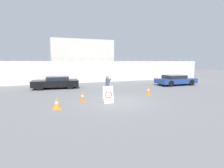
# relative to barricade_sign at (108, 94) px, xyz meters

# --- Properties ---
(ground_plane) EXTENTS (90.00, 90.00, 0.00)m
(ground_plane) POSITION_rel_barricade_sign_xyz_m (0.59, 0.15, -0.53)
(ground_plane) COLOR #5B5B5E
(perimeter_wall) EXTENTS (36.00, 0.30, 3.14)m
(perimeter_wall) POSITION_rel_barricade_sign_xyz_m (0.59, 11.30, 0.82)
(perimeter_wall) COLOR silver
(perimeter_wall) RESTS_ON ground_plane
(building_block) EXTENTS (8.53, 7.18, 5.66)m
(building_block) POSITION_rel_barricade_sign_xyz_m (1.20, 16.61, 2.30)
(building_block) COLOR beige
(building_block) RESTS_ON ground_plane
(barricade_sign) EXTENTS (0.70, 0.70, 1.07)m
(barricade_sign) POSITION_rel_barricade_sign_xyz_m (0.00, 0.00, 0.00)
(barricade_sign) COLOR white
(barricade_sign) RESTS_ON ground_plane
(security_guard) EXTENTS (0.52, 0.64, 1.81)m
(security_guard) POSITION_rel_barricade_sign_xyz_m (0.14, 0.51, 0.49)
(security_guard) COLOR #514C42
(security_guard) RESTS_ON ground_plane
(traffic_cone_near) EXTENTS (0.44, 0.44, 0.65)m
(traffic_cone_near) POSITION_rel_barricade_sign_xyz_m (-3.21, -0.49, -0.21)
(traffic_cone_near) COLOR orange
(traffic_cone_near) RESTS_ON ground_plane
(traffic_cone_mid) EXTENTS (0.34, 0.34, 0.74)m
(traffic_cone_mid) POSITION_rel_barricade_sign_xyz_m (3.81, 1.23, -0.17)
(traffic_cone_mid) COLOR orange
(traffic_cone_mid) RESTS_ON ground_plane
(traffic_cone_far) EXTENTS (0.35, 0.35, 0.64)m
(traffic_cone_far) POSITION_rel_barricade_sign_xyz_m (-1.49, 0.88, -0.21)
(traffic_cone_far) COLOR orange
(traffic_cone_far) RESTS_ON ground_plane
(parked_car_front_coupe) EXTENTS (4.49, 2.23, 1.18)m
(parked_car_front_coupe) POSITION_rel_barricade_sign_xyz_m (-2.84, 7.49, 0.08)
(parked_car_front_coupe) COLOR black
(parked_car_front_coupe) RESTS_ON ground_plane
(parked_car_far_side) EXTENTS (4.48, 2.04, 1.15)m
(parked_car_far_side) POSITION_rel_barricade_sign_xyz_m (9.90, 5.31, 0.06)
(parked_car_far_side) COLOR black
(parked_car_far_side) RESTS_ON ground_plane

